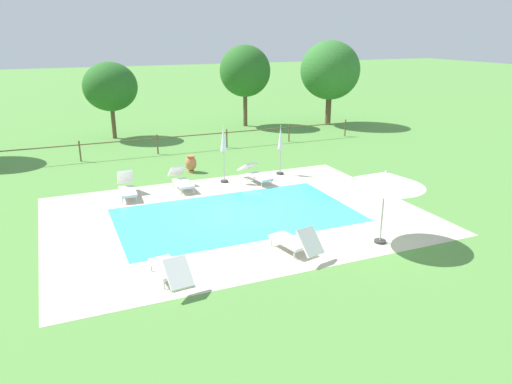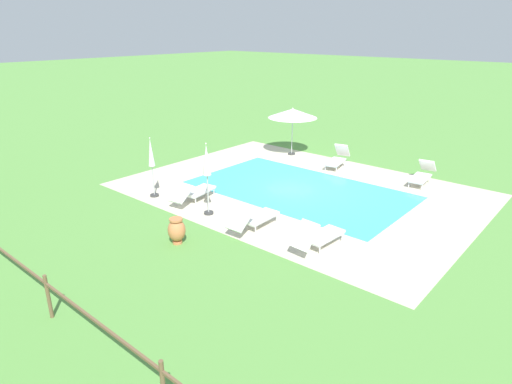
{
  "view_description": "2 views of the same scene",
  "coord_description": "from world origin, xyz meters",
  "px_view_note": "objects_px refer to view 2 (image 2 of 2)",
  "views": [
    {
      "loc": [
        -5.75,
        -15.18,
        6.26
      ],
      "look_at": [
        0.97,
        0.5,
        0.6
      ],
      "focal_mm": 34.16,
      "sensor_mm": 36.0,
      "label": 1
    },
    {
      "loc": [
        -9.24,
        13.4,
        5.94
      ],
      "look_at": [
        0.12,
        2.46,
        0.57
      ],
      "focal_mm": 30.92,
      "sensor_mm": 36.0,
      "label": 2
    }
  ],
  "objects_px": {
    "sun_lounger_north_far": "(319,236)",
    "patio_umbrella_closed_row_west": "(207,166)",
    "sun_lounger_south_mid": "(337,159)",
    "sun_lounger_north_end": "(422,174)",
    "sun_lounger_north_mid": "(255,217)",
    "sun_lounger_north_near_steps": "(194,192)",
    "patio_umbrella_open_foreground": "(293,113)",
    "terracotta_urn_near_fence": "(177,230)",
    "patio_umbrella_closed_row_mid_west": "(151,159)"
  },
  "relations": [
    {
      "from": "sun_lounger_north_far",
      "to": "patio_umbrella_closed_row_west",
      "type": "xyz_separation_m",
      "value": [
        4.19,
        0.34,
        1.32
      ]
    },
    {
      "from": "sun_lounger_north_end",
      "to": "patio_umbrella_closed_row_mid_west",
      "type": "xyz_separation_m",
      "value": [
        7.06,
        7.99,
        1.09
      ]
    },
    {
      "from": "sun_lounger_north_end",
      "to": "patio_umbrella_closed_row_west",
      "type": "relative_size",
      "value": 0.81
    },
    {
      "from": "patio_umbrella_open_foreground",
      "to": "patio_umbrella_closed_row_west",
      "type": "xyz_separation_m",
      "value": [
        -2.31,
        7.91,
        -0.35
      ]
    },
    {
      "from": "sun_lounger_south_mid",
      "to": "terracotta_urn_near_fence",
      "type": "xyz_separation_m",
      "value": [
        -0.39,
        9.69,
        0.03
      ]
    },
    {
      "from": "sun_lounger_north_mid",
      "to": "patio_umbrella_closed_row_west",
      "type": "height_order",
      "value": "patio_umbrella_closed_row_west"
    },
    {
      "from": "sun_lounger_north_near_steps",
      "to": "patio_umbrella_closed_row_west",
      "type": "xyz_separation_m",
      "value": [
        -1.27,
        0.5,
        1.35
      ]
    },
    {
      "from": "patio_umbrella_open_foreground",
      "to": "terracotta_urn_near_fence",
      "type": "height_order",
      "value": "patio_umbrella_open_foreground"
    },
    {
      "from": "patio_umbrella_closed_row_west",
      "to": "patio_umbrella_closed_row_mid_west",
      "type": "relative_size",
      "value": 1.1
    },
    {
      "from": "patio_umbrella_open_foreground",
      "to": "sun_lounger_north_mid",
      "type": "bearing_deg",
      "value": 118.67
    },
    {
      "from": "sun_lounger_north_end",
      "to": "sun_lounger_south_mid",
      "type": "xyz_separation_m",
      "value": [
        3.8,
        0.25,
        0.01
      ]
    },
    {
      "from": "sun_lounger_north_near_steps",
      "to": "terracotta_urn_near_fence",
      "type": "distance_m",
      "value": 3.39
    },
    {
      "from": "sun_lounger_north_far",
      "to": "patio_umbrella_closed_row_mid_west",
      "type": "xyz_separation_m",
      "value": [
        6.96,
        0.5,
        1.08
      ]
    },
    {
      "from": "patio_umbrella_closed_row_west",
      "to": "sun_lounger_south_mid",
      "type": "bearing_deg",
      "value": -93.74
    },
    {
      "from": "patio_umbrella_closed_row_mid_west",
      "to": "sun_lounger_south_mid",
      "type": "bearing_deg",
      "value": -112.88
    },
    {
      "from": "sun_lounger_north_mid",
      "to": "sun_lounger_north_far",
      "type": "relative_size",
      "value": 1.04
    },
    {
      "from": "sun_lounger_north_near_steps",
      "to": "sun_lounger_north_far",
      "type": "relative_size",
      "value": 1.11
    },
    {
      "from": "sun_lounger_north_near_steps",
      "to": "terracotta_urn_near_fence",
      "type": "height_order",
      "value": "terracotta_urn_near_fence"
    },
    {
      "from": "patio_umbrella_closed_row_mid_west",
      "to": "terracotta_urn_near_fence",
      "type": "relative_size",
      "value": 2.85
    },
    {
      "from": "sun_lounger_north_end",
      "to": "patio_umbrella_open_foreground",
      "type": "distance_m",
      "value": 6.81
    },
    {
      "from": "patio_umbrella_open_foreground",
      "to": "sun_lounger_north_end",
      "type": "bearing_deg",
      "value": 179.24
    },
    {
      "from": "sun_lounger_south_mid",
      "to": "sun_lounger_north_end",
      "type": "bearing_deg",
      "value": -176.25
    },
    {
      "from": "sun_lounger_north_near_steps",
      "to": "sun_lounger_south_mid",
      "type": "distance_m",
      "value": 7.29
    },
    {
      "from": "sun_lounger_north_mid",
      "to": "sun_lounger_north_end",
      "type": "xyz_separation_m",
      "value": [
        -2.35,
        -7.69,
        0.0
      ]
    },
    {
      "from": "sun_lounger_north_mid",
      "to": "patio_umbrella_closed_row_west",
      "type": "relative_size",
      "value": 0.8
    },
    {
      "from": "sun_lounger_south_mid",
      "to": "patio_umbrella_closed_row_west",
      "type": "bearing_deg",
      "value": 86.26
    },
    {
      "from": "sun_lounger_north_near_steps",
      "to": "patio_umbrella_open_foreground",
      "type": "xyz_separation_m",
      "value": [
        1.04,
        -7.41,
        1.7
      ]
    },
    {
      "from": "sun_lounger_north_near_steps",
      "to": "sun_lounger_north_far",
      "type": "distance_m",
      "value": 5.47
    },
    {
      "from": "terracotta_urn_near_fence",
      "to": "patio_umbrella_closed_row_west",
      "type": "bearing_deg",
      "value": -67.31
    },
    {
      "from": "sun_lounger_north_end",
      "to": "terracotta_urn_near_fence",
      "type": "xyz_separation_m",
      "value": [
        3.41,
        9.93,
        0.05
      ]
    },
    {
      "from": "sun_lounger_north_mid",
      "to": "sun_lounger_south_mid",
      "type": "bearing_deg",
      "value": -79.0
    },
    {
      "from": "sun_lounger_north_far",
      "to": "patio_umbrella_open_foreground",
      "type": "xyz_separation_m",
      "value": [
        6.5,
        -7.57,
        1.67
      ]
    },
    {
      "from": "sun_lounger_south_mid",
      "to": "patio_umbrella_open_foreground",
      "type": "height_order",
      "value": "patio_umbrella_open_foreground"
    },
    {
      "from": "patio_umbrella_closed_row_mid_west",
      "to": "sun_lounger_north_mid",
      "type": "bearing_deg",
      "value": -176.37
    },
    {
      "from": "sun_lounger_north_end",
      "to": "patio_umbrella_open_foreground",
      "type": "bearing_deg",
      "value": -0.76
    },
    {
      "from": "sun_lounger_north_end",
      "to": "sun_lounger_south_mid",
      "type": "distance_m",
      "value": 3.81
    },
    {
      "from": "sun_lounger_north_near_steps",
      "to": "patio_umbrella_closed_row_west",
      "type": "relative_size",
      "value": 0.85
    },
    {
      "from": "patio_umbrella_open_foreground",
      "to": "patio_umbrella_closed_row_mid_west",
      "type": "xyz_separation_m",
      "value": [
        0.46,
        8.07,
        -0.59
      ]
    },
    {
      "from": "sun_lounger_north_far",
      "to": "patio_umbrella_closed_row_west",
      "type": "height_order",
      "value": "patio_umbrella_closed_row_west"
    },
    {
      "from": "patio_umbrella_closed_row_west",
      "to": "sun_lounger_north_mid",
      "type": "bearing_deg",
      "value": -175.92
    },
    {
      "from": "sun_lounger_north_mid",
      "to": "terracotta_urn_near_fence",
      "type": "height_order",
      "value": "sun_lounger_north_mid"
    },
    {
      "from": "sun_lounger_north_mid",
      "to": "sun_lounger_north_end",
      "type": "bearing_deg",
      "value": -107.0
    },
    {
      "from": "patio_umbrella_closed_row_west",
      "to": "terracotta_urn_near_fence",
      "type": "bearing_deg",
      "value": 112.69
    },
    {
      "from": "sun_lounger_north_mid",
      "to": "sun_lounger_south_mid",
      "type": "relative_size",
      "value": 1.01
    },
    {
      "from": "sun_lounger_north_end",
      "to": "sun_lounger_south_mid",
      "type": "height_order",
      "value": "sun_lounger_south_mid"
    },
    {
      "from": "sun_lounger_north_far",
      "to": "sun_lounger_south_mid",
      "type": "xyz_separation_m",
      "value": [
        3.69,
        -7.24,
        -0.0
      ]
    },
    {
      "from": "sun_lounger_north_mid",
      "to": "patio_umbrella_closed_row_west",
      "type": "distance_m",
      "value": 2.36
    },
    {
      "from": "sun_lounger_north_mid",
      "to": "sun_lounger_north_end",
      "type": "relative_size",
      "value": 1.0
    },
    {
      "from": "sun_lounger_north_near_steps",
      "to": "patio_umbrella_closed_row_mid_west",
      "type": "bearing_deg",
      "value": 23.93
    },
    {
      "from": "patio_umbrella_closed_row_west",
      "to": "terracotta_urn_near_fence",
      "type": "height_order",
      "value": "patio_umbrella_closed_row_west"
    }
  ]
}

